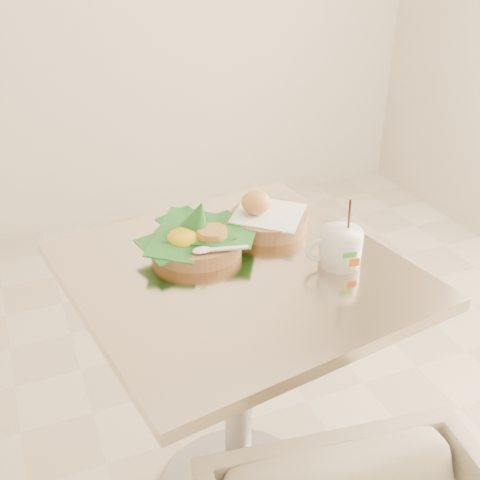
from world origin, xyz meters
name	(u,v)px	position (x,y,z in m)	size (l,w,h in m)	color
cafe_table	(238,347)	(0.10, -0.02, 0.53)	(0.80, 0.80, 0.75)	gray
rice_basket	(196,237)	(0.04, 0.09, 0.79)	(0.26, 0.26, 0.13)	#A67B47
bread_basket	(267,217)	(0.24, 0.13, 0.78)	(0.23, 0.23, 0.10)	#A67B47
coffee_mug	(340,247)	(0.32, -0.09, 0.79)	(0.13, 0.10, 0.16)	white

